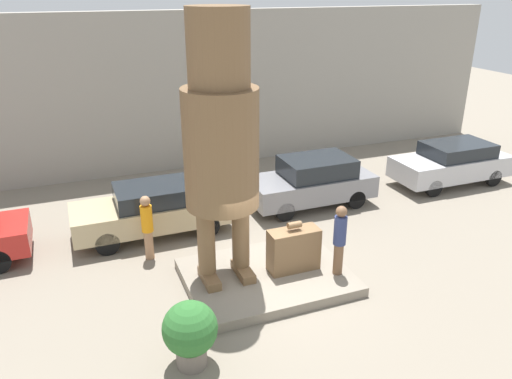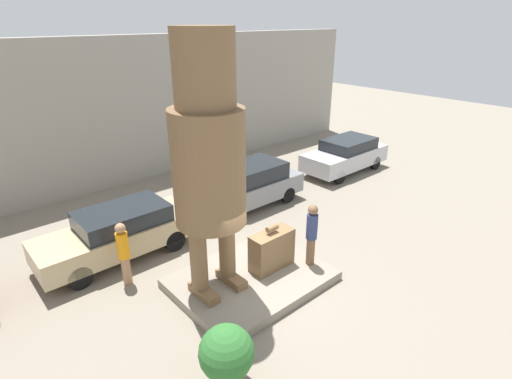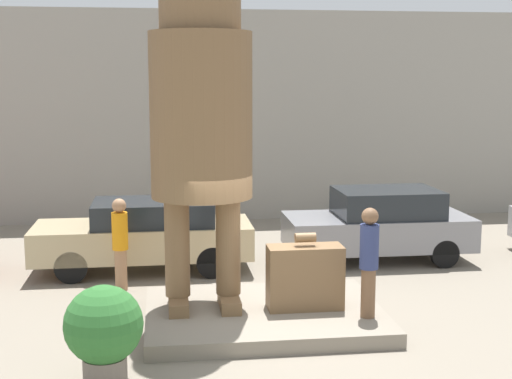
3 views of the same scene
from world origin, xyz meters
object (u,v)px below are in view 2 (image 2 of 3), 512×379
Objects in this scene: tourist at (312,232)px; parked_car_silver at (346,154)px; planter_pot at (227,355)px; parked_car_tan at (119,232)px; giant_suitcase at (272,250)px; worker_hivis at (124,251)px; parked_car_grey at (250,184)px; statue_figure at (208,151)px.

tourist is 0.42× the size of parked_car_silver.
parked_car_tan is at bearing 85.64° from planter_pot.
tourist reaches higher than giant_suitcase.
giant_suitcase is 3.77m from planter_pot.
giant_suitcase is 8.87m from parked_car_silver.
parked_car_tan is 2.53× the size of worker_hivis.
parked_car_tan is at bearing 2.05° from parked_car_grey.
parked_car_tan is 5.73m from planter_pot.
giant_suitcase is 0.94× the size of planter_pot.
parked_car_tan is 5.18m from parked_car_grey.
parked_car_tan is 1.46m from worker_hivis.
giant_suitcase is 0.72× the size of tourist.
parked_car_silver is (8.08, 3.67, 0.01)m from giant_suitcase.
giant_suitcase is 3.87m from worker_hivis.
planter_pot is (-4.05, -1.52, -0.45)m from tourist.
planter_pot is at bearing 85.64° from parked_car_tan.
worker_hivis is at bearing 90.22° from planter_pot.
tourist is 1.00× the size of worker_hivis.
worker_hivis reaches higher than parked_car_tan.
tourist reaches higher than worker_hivis.
parked_car_silver is (5.61, -0.14, -0.03)m from parked_car_grey.
tourist is at bearing 20.51° from planter_pot.
giant_suitcase is 0.72× the size of worker_hivis.
statue_figure is 1.51× the size of parked_car_grey.
statue_figure is at bearing 58.96° from planter_pot.
tourist is 0.44× the size of parked_car_grey.
worker_hivis is at bearing 7.20° from parked_car_silver.
giant_suitcase is at bearing 56.92° from parked_car_grey.
worker_hivis reaches higher than parked_car_grey.
parked_car_silver is at bearing 7.20° from worker_hivis.
parked_car_silver is 11.32m from worker_hivis.
parked_car_silver is at bearing -179.75° from parked_car_tan.
worker_hivis is (-0.45, -1.37, 0.18)m from parked_car_tan.
worker_hivis reaches higher than giant_suitcase.
worker_hivis is (-1.47, 1.92, -2.86)m from statue_figure.
statue_figure is 10.76m from parked_car_silver.
worker_hivis is (-11.23, -1.42, 0.18)m from parked_car_silver.
statue_figure reaches higher than parked_car_tan.
tourist is at bearing 70.43° from parked_car_grey.
tourist is 4.67m from parked_car_grey.
parked_car_tan is at bearing 107.22° from statue_figure.
parked_car_tan is at bearing 0.25° from parked_car_silver.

